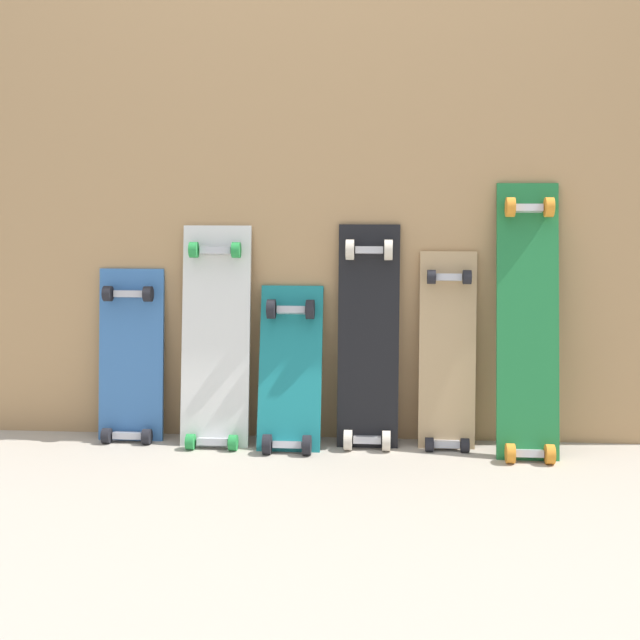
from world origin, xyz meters
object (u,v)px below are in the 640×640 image
object	(u,v)px
skateboard_white	(216,346)
skateboard_black	(368,345)
skateboard_teal	(290,377)
skateboard_natural	(447,360)
skateboard_blue	(130,364)
skateboard_green	(528,330)

from	to	relation	value
skateboard_white	skateboard_black	world-z (taller)	skateboard_black
skateboard_teal	skateboard_black	distance (m)	0.29
skateboard_natural	skateboard_blue	bearing A→B (deg)	179.84
skateboard_black	skateboard_natural	distance (m)	0.28
skateboard_white	skateboard_green	bearing A→B (deg)	-1.91
skateboard_blue	skateboard_black	bearing A→B (deg)	-0.60
skateboard_black	skateboard_green	xyz separation A→B (m)	(0.53, -0.05, 0.07)
skateboard_blue	skateboard_teal	size ratio (longest dim) A/B	1.09
skateboard_blue	skateboard_white	xyz separation A→B (m)	(0.31, -0.02, 0.08)
skateboard_white	skateboard_black	xyz separation A→B (m)	(0.53, 0.02, 0.01)
skateboard_natural	skateboard_green	size ratio (longest dim) A/B	0.77
skateboard_black	skateboard_natural	world-z (taller)	skateboard_black
skateboard_green	skateboard_black	bearing A→B (deg)	174.48
skateboard_blue	skateboard_black	distance (m)	0.85
skateboard_white	skateboard_black	size ratio (longest dim) A/B	1.01
skateboard_teal	skateboard_black	bearing A→B (deg)	8.50
skateboard_blue	skateboard_white	size ratio (longest dim) A/B	0.81
skateboard_blue	skateboard_green	distance (m)	1.39
skateboard_blue	skateboard_natural	bearing A→B (deg)	-0.16
skateboard_black	skateboard_natural	bearing A→B (deg)	1.21
skateboard_black	skateboard_teal	bearing A→B (deg)	-171.50
skateboard_white	skateboard_black	distance (m)	0.53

